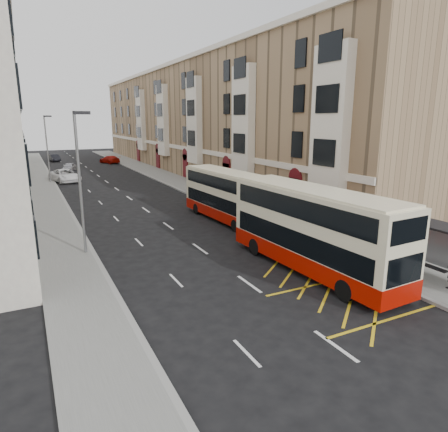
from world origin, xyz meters
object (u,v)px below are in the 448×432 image
car_silver (69,167)px  double_decker_front (312,230)px  street_lamp_far (47,145)px  pedestrian_mid (381,245)px  car_dark (55,158)px  street_lamp_near (80,176)px  car_red (110,159)px  pedestrian_far (374,245)px  double_decker_rear (226,196)px  white_van (65,176)px

car_silver → double_decker_front: bearing=-63.6°
street_lamp_far → car_silver: (3.26, 10.76, -3.98)m
street_lamp_far → pedestrian_mid: 41.37m
car_silver → car_dark: size_ratio=0.96×
street_lamp_near → car_red: street_lamp_near is taller
pedestrian_far → car_red: (-3.04, 58.27, -0.28)m
double_decker_rear → pedestrian_far: 12.32m
pedestrian_far → car_dark: 67.07m
double_decker_rear → car_silver: double_decker_rear is taller
pedestrian_far → car_silver: size_ratio=0.41×
car_dark → pedestrian_mid: bearing=-87.1°
street_lamp_near → double_decker_front: (10.08, -7.90, -2.42)m
street_lamp_near → street_lamp_far: (0.00, 30.00, 0.00)m
double_decker_front → pedestrian_mid: size_ratio=6.34×
street_lamp_far → car_dark: bearing=85.0°
white_van → car_dark: size_ratio=1.38×
car_red → car_silver: bearing=29.6°
street_lamp_far → pedestrian_far: size_ratio=4.97×
pedestrian_mid → car_silver: pedestrian_mid is taller
pedestrian_far → car_dark: pedestrian_far is taller
pedestrian_far → car_dark: (-11.62, 66.05, -0.29)m
pedestrian_far → white_van: bearing=-37.6°
white_van → double_decker_rear: bearing=-85.0°
double_decker_rear → white_van: size_ratio=1.76×
pedestrian_far → car_silver: 50.28m
double_decker_rear → street_lamp_far: bearing=109.3°
double_decker_front → pedestrian_mid: bearing=-13.6°
double_decker_front → car_red: size_ratio=2.36×
street_lamp_far → car_red: 23.09m
double_decker_front → pedestrian_mid: double_decker_front is taller
double_decker_rear → car_red: bearing=86.8°
white_van → car_red: bearing=50.7°
street_lamp_far → car_red: size_ratio=1.71×
double_decker_front → double_decker_rear: double_decker_front is taller
double_decker_front → street_lamp_near: bearing=139.1°
double_decker_rear → car_red: (0.10, 46.40, -1.31)m
street_lamp_near → car_silver: 41.08m
car_silver → car_red: 11.99m
double_decker_rear → pedestrian_mid: size_ratio=5.69×
car_red → street_lamp_near: bearing=57.3°
double_decker_rear → car_dark: size_ratio=2.44×
street_lamp_near → double_decker_front: size_ratio=0.72×
white_van → car_dark: bearing=74.5°
street_lamp_far → car_dark: (2.42, 27.70, -3.97)m
street_lamp_near → car_silver: size_ratio=2.06×
double_decker_rear → car_silver: bearing=98.6°
street_lamp_near → pedestrian_far: street_lamp_near is taller
car_dark → car_silver: bearing=-94.3°
car_silver → street_lamp_far: bearing=-88.5°
white_van → pedestrian_far: bearing=-86.3°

